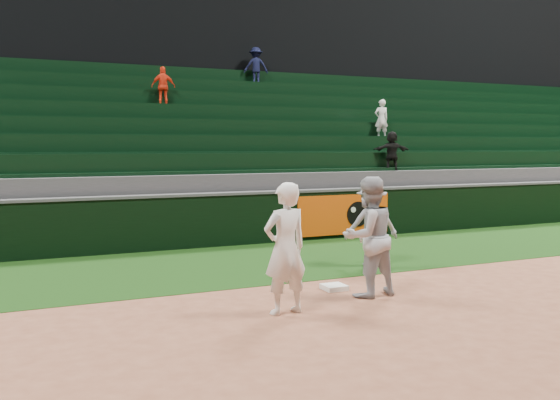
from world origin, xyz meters
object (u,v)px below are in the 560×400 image
at_px(baserunner, 368,237).
at_px(base_coach, 372,224).
at_px(first_baseman, 285,248).
at_px(first_base, 334,287).

xyz_separation_m(baserunner, base_coach, (1.37, 2.03, -0.12)).
relative_size(first_baseman, base_coach, 1.14).
height_order(first_base, base_coach, base_coach).
xyz_separation_m(first_baseman, base_coach, (2.98, 2.41, -0.10)).
relative_size(first_base, first_baseman, 0.20).
bearing_deg(base_coach, baserunner, 73.03).
relative_size(first_baseman, baserunner, 0.99).
xyz_separation_m(first_base, baserunner, (0.27, -0.59, 0.89)).
bearing_deg(first_baseman, baserunner, -174.15).
height_order(first_baseman, baserunner, baserunner).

